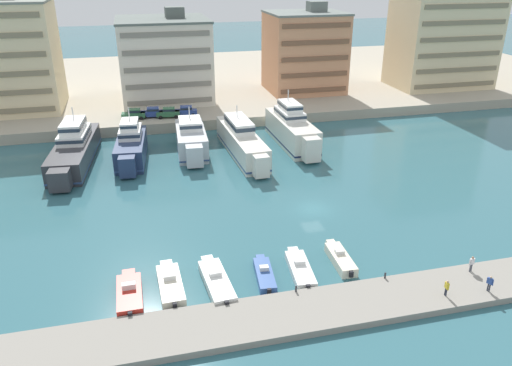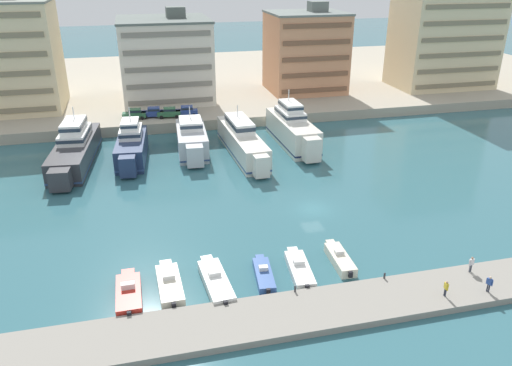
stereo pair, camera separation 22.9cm
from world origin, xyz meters
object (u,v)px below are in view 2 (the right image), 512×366
object	(u,v)px
yacht_charcoal_far_left	(75,149)
motorboat_red_far_left	(129,294)
motorboat_cream_left	(170,284)
motorboat_white_mid_left	(216,281)
yacht_silver_mid_left	(192,139)
car_green_mid_left	(169,112)
yacht_navy_left	(131,146)
car_blue_left	(153,112)
yacht_ivory_center	(293,129)
motorboat_blue_center_left	(264,274)
pedestrian_far_side	(446,287)
yacht_ivory_center_left	(242,141)
car_blue_center_left	(186,111)
motorboat_white_center	(299,269)
motorboat_cream_center_right	(340,259)
pedestrian_mid_deck	(489,283)
car_green_far_left	(134,113)
pedestrian_near_edge	(471,263)

from	to	relation	value
yacht_charcoal_far_left	motorboat_red_far_left	size ratio (longest dim) A/B	3.27
motorboat_cream_left	motorboat_white_mid_left	size ratio (longest dim) A/B	0.90
yacht_silver_mid_left	car_green_mid_left	bearing A→B (deg)	99.87
yacht_silver_mid_left	motorboat_red_far_left	xyz separation A→B (m)	(-10.04, -36.06, -1.53)
yacht_navy_left	car_blue_left	xyz separation A→B (m)	(4.08, 15.65, 0.65)
yacht_ivory_center	motorboat_white_mid_left	xyz separation A→B (m)	(-18.56, -35.51, -2.10)
motorboat_blue_center_left	pedestrian_far_side	size ratio (longest dim) A/B	3.97
motorboat_cream_left	yacht_charcoal_far_left	bearing A→B (deg)	107.40
motorboat_cream_left	motorboat_white_mid_left	xyz separation A→B (m)	(4.18, -0.42, -0.03)
yacht_ivory_center_left	motorboat_blue_center_left	bearing A→B (deg)	-98.67
motorboat_cream_left	car_blue_center_left	bearing A→B (deg)	81.77
yacht_charcoal_far_left	pedestrian_far_side	xyz separation A→B (m)	(34.41, -42.71, -0.60)
motorboat_white_center	motorboat_blue_center_left	bearing A→B (deg)	-177.83
yacht_ivory_center	motorboat_cream_center_right	xyz separation A→B (m)	(-5.94, -34.70, -2.08)
car_blue_left	pedestrian_mid_deck	world-z (taller)	car_blue_left
yacht_ivory_center_left	car_blue_left	bearing A→B (deg)	126.14
motorboat_cream_left	motorboat_white_mid_left	bearing A→B (deg)	-5.72
motorboat_cream_center_right	yacht_navy_left	bearing A→B (deg)	120.04
yacht_navy_left	motorboat_blue_center_left	bearing A→B (deg)	-71.44
yacht_ivory_center	car_blue_center_left	world-z (taller)	yacht_ivory_center
yacht_ivory_center	car_blue_left	bearing A→B (deg)	145.29
motorboat_white_mid_left	car_green_mid_left	size ratio (longest dim) A/B	1.89
motorboat_blue_center_left	car_blue_center_left	bearing A→B (deg)	91.93
motorboat_red_far_left	pedestrian_mid_deck	bearing A→B (deg)	-13.32
yacht_silver_mid_left	yacht_ivory_center_left	bearing A→B (deg)	-20.45
yacht_silver_mid_left	car_blue_left	size ratio (longest dim) A/B	3.63
motorboat_cream_center_right	car_blue_left	size ratio (longest dim) A/B	1.50
yacht_navy_left	pedestrian_far_side	distance (m)	49.44
motorboat_blue_center_left	car_green_far_left	world-z (taller)	car_green_far_left
motorboat_blue_center_left	car_blue_left	size ratio (longest dim) A/B	1.47
yacht_silver_mid_left	motorboat_cream_center_right	world-z (taller)	yacht_silver_mid_left
yacht_silver_mid_left	motorboat_white_center	distance (m)	36.24
motorboat_white_mid_left	motorboat_blue_center_left	bearing A→B (deg)	1.13
motorboat_cream_left	motorboat_white_center	bearing A→B (deg)	-0.89
motorboat_white_mid_left	car_blue_center_left	world-z (taller)	car_blue_center_left
car_green_far_left	motorboat_cream_left	bearing A→B (deg)	-87.66
motorboat_red_far_left	car_blue_left	size ratio (longest dim) A/B	1.61
yacht_navy_left	car_green_mid_left	xyz separation A→B (m)	(6.83, 14.87, 0.65)
pedestrian_mid_deck	pedestrian_near_edge	bearing A→B (deg)	83.35
car_green_far_left	pedestrian_far_side	distance (m)	62.74
yacht_ivory_center_left	motorboat_cream_left	size ratio (longest dim) A/B	2.97
motorboat_white_mid_left	car_blue_center_left	size ratio (longest dim) A/B	1.88
pedestrian_far_side	yacht_ivory_center	bearing A→B (deg)	90.88
yacht_ivory_center	pedestrian_mid_deck	size ratio (longest dim) A/B	11.83
pedestrian_far_side	motorboat_white_center	bearing A→B (deg)	146.05
yacht_ivory_center_left	motorboat_cream_center_right	distance (m)	32.51
yacht_ivory_center_left	yacht_ivory_center	xyz separation A→B (m)	(8.88, 2.37, 0.42)
motorboat_cream_left	motorboat_white_mid_left	world-z (taller)	motorboat_cream_left
car_green_far_left	yacht_ivory_center_left	bearing A→B (deg)	-46.95
pedestrian_near_edge	yacht_ivory_center	bearing A→B (deg)	97.30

